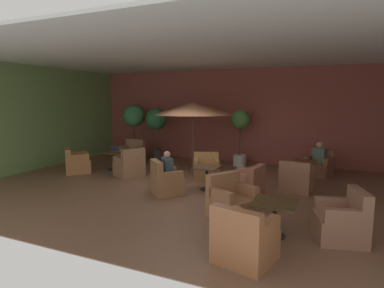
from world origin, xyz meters
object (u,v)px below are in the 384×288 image
Objects in this scene: armchair_front_left_east at (132,155)px; potted_tree_mid_left at (134,119)px; open_laptop at (116,150)px; patio_umbrella_tall_red at (193,109)px; armchair_mid_center_east at (342,222)px; iced_drink_cup at (112,150)px; cafe_table_mid_center at (275,209)px; armchair_mid_center_south at (231,202)px; cafe_table_front_left at (113,156)px; armchair_front_right_east at (246,184)px; armchair_front_left_north at (130,166)px; armchair_front_right_south at (206,169)px; potted_tree_mid_right at (156,123)px; armchair_front_right_north at (166,182)px; armchair_front_left_south at (77,163)px; cafe_table_rear_right at (306,167)px; patron_blue_shirt at (167,166)px; armchair_rear_right_north at (297,180)px; armchair_rear_right_east at (319,166)px; patron_by_window at (319,153)px; armchair_mid_center_north at (244,240)px; cafe_table_front_right at (207,172)px; potted_tree_left_corner at (240,128)px.

potted_tree_mid_left reaches higher than armchair_front_left_east.
potted_tree_mid_left reaches higher than open_laptop.
open_laptop is at bearing -154.06° from patio_umbrella_tall_red.
iced_drink_cup is at bearing 156.96° from armchair_mid_center_east.
cafe_table_mid_center is 1.13m from armchair_mid_center_south.
armchair_front_right_east reaches higher than cafe_table_front_left.
armchair_front_left_north is 2.42m from armchair_front_right_south.
cafe_table_mid_center is 6.90m from iced_drink_cup.
cafe_table_front_left is 0.34× the size of potted_tree_mid_right.
armchair_front_right_north is 9.16× the size of iced_drink_cup.
armchair_front_right_south is (4.22, 0.90, -0.02)m from armchair_front_left_south.
cafe_table_rear_right is 0.98× the size of patron_blue_shirt.
armchair_rear_right_north is at bearing 110.16° from armchair_mid_center_east.
armchair_rear_right_north is at bearing 5.20° from armchair_front_left_south.
armchair_mid_center_south is 1.21× the size of armchair_rear_right_east.
open_laptop reaches higher than cafe_table_rear_right.
patron_blue_shirt reaches higher than armchair_front_left_north.
armchair_rear_right_east is at bearing 73.65° from patron_by_window.
armchair_front_right_north is 1.17× the size of armchair_rear_right_north.
patron_blue_shirt is 5.02m from patron_by_window.
armchair_front_left_north is at bearing -164.55° from cafe_table_rear_right.
armchair_front_right_east is 1.05× the size of armchair_rear_right_north.
potted_tree_mid_right is (-4.40, 3.24, 1.19)m from armchair_front_right_east.
cafe_table_front_left is 0.25m from iced_drink_cup.
armchair_rear_right_east is at bearing 73.65° from cafe_table_rear_right.
potted_tree_mid_left is at bearing 139.07° from armchair_mid_center_south.
armchair_mid_center_north is 1.41× the size of patron_blue_shirt.
armchair_mid_center_east reaches higher than armchair_front_left_south.
open_laptop is (0.15, 0.02, -0.00)m from iced_drink_cup.
armchair_mid_center_south reaches higher than cafe_table_front_right.
patron_by_window is at bearing 16.23° from cafe_table_front_left.
armchair_rear_right_north is at bearing -19.85° from potted_tree_mid_left.
patron_by_window is at bearing 9.23° from patio_umbrella_tall_red.
armchair_rear_right_north is at bearing 40.75° from armchair_front_right_east.
armchair_front_right_south is at bearing 0.62° from cafe_table_front_left.
armchair_mid_center_north is at bearing -95.35° from cafe_table_rear_right.
cafe_table_front_right is 0.25× the size of patio_umbrella_tall_red.
potted_tree_mid_left is at bearing 140.36° from cafe_table_mid_center.
armchair_front_left_east reaches higher than cafe_table_front_left.
potted_tree_mid_right is (1.11, -0.09, -0.12)m from potted_tree_mid_left.
open_laptop is at bearing 46.92° from armchair_front_left_south.
armchair_mid_center_north is at bearing -44.17° from patron_blue_shirt.
armchair_rear_right_east is 6.09m from potted_tree_mid_right.
armchair_front_left_south is 1.67× the size of cafe_table_rear_right.
cafe_table_mid_center and cafe_table_rear_right have the same top height.
patron_by_window is at bearing 84.13° from cafe_table_mid_center.
patron_by_window reaches higher than iced_drink_cup.
potted_tree_left_corner is at bearing 32.06° from open_laptop.
armchair_front_left_north is 0.95× the size of armchair_front_left_south.
armchair_mid_center_south is at bearing 112.84° from armchair_mid_center_north.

